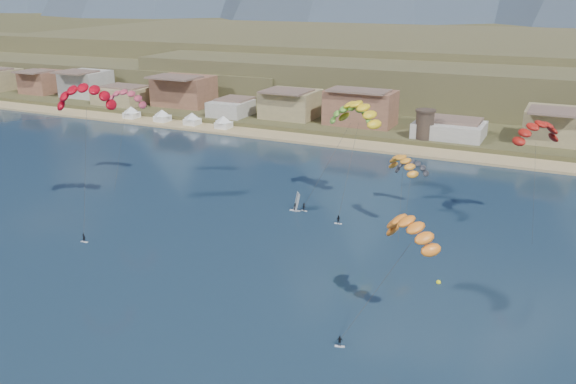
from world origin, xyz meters
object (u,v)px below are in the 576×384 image
(kitesurfer_red, at_px, (85,92))
(buoy, at_px, (439,282))
(kitesurfer_yellow, at_px, (359,109))
(kitesurfer_orange, at_px, (412,226))
(kitesurfer_green, at_px, (351,112))
(watchtower, at_px, (425,124))
(windsurfer, at_px, (296,205))

(kitesurfer_red, height_order, buoy, kitesurfer_red)
(kitesurfer_yellow, bearing_deg, buoy, -50.86)
(kitesurfer_orange, relative_size, kitesurfer_green, 0.81)
(watchtower, height_order, kitesurfer_orange, kitesurfer_orange)
(watchtower, xyz_separation_m, kitesurfer_yellow, (-1.27, -55.75, 14.05))
(kitesurfer_green, distance_m, windsurfer, 22.39)
(kitesurfer_yellow, distance_m, buoy, 43.59)
(watchtower, relative_size, kitesurfer_red, 0.30)
(watchtower, height_order, kitesurfer_yellow, kitesurfer_yellow)
(kitesurfer_green, bearing_deg, watchtower, 86.58)
(buoy, bearing_deg, watchtower, 105.08)
(windsurfer, bearing_deg, kitesurfer_orange, -46.03)
(kitesurfer_orange, distance_m, windsurfer, 48.28)
(watchtower, xyz_separation_m, kitesurfer_orange, (21.36, -99.19, 7.95))
(kitesurfer_yellow, bearing_deg, windsurfer, -134.01)
(watchtower, xyz_separation_m, windsurfer, (-10.91, -65.73, -5.12))
(kitesurfer_orange, height_order, kitesurfer_green, kitesurfer_green)
(buoy, bearing_deg, windsurfer, 149.60)
(kitesurfer_orange, xyz_separation_m, buoy, (1.72, 13.51, -14.19))
(kitesurfer_red, xyz_separation_m, windsurfer, (35.62, 19.50, -23.85))
(kitesurfer_yellow, relative_size, kitesurfer_orange, 1.33)
(kitesurfer_red, height_order, kitesurfer_yellow, kitesurfer_red)
(kitesurfer_green, xyz_separation_m, windsurfer, (-7.61, -10.55, -18.23))
(buoy, bearing_deg, kitesurfer_red, 179.64)
(watchtower, distance_m, kitesurfer_green, 56.82)
(watchtower, distance_m, kitesurfer_yellow, 57.51)
(kitesurfer_orange, bearing_deg, windsurfer, 133.97)
(kitesurfer_green, bearing_deg, windsurfer, -125.80)
(windsurfer, xyz_separation_m, buoy, (33.99, -19.94, -1.13))
(kitesurfer_green, relative_size, buoy, 30.16)
(kitesurfer_green, xyz_separation_m, buoy, (26.38, -30.49, -19.35))
(watchtower, xyz_separation_m, kitesurfer_green, (-3.30, -55.18, 13.11))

